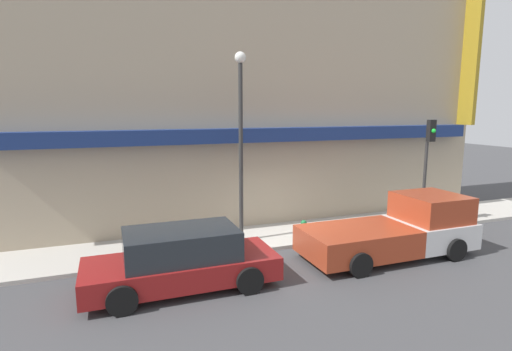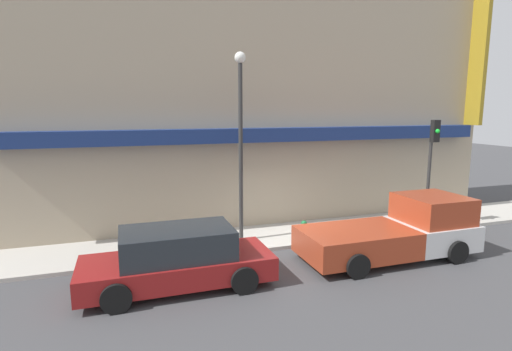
{
  "view_description": "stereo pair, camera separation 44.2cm",
  "coord_description": "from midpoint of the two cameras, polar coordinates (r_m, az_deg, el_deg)",
  "views": [
    {
      "loc": [
        -5.55,
        -11.31,
        4.5
      ],
      "look_at": [
        -0.95,
        1.02,
        2.32
      ],
      "focal_mm": 28.0,
      "sensor_mm": 36.0,
      "label": 1
    },
    {
      "loc": [
        -5.13,
        -11.46,
        4.5
      ],
      "look_at": [
        -0.95,
        1.02,
        2.32
      ],
      "focal_mm": 28.0,
      "sensor_mm": 36.0,
      "label": 2
    }
  ],
  "objects": [
    {
      "name": "street_lamp",
      "position": [
        13.03,
        -3.18,
        6.88
      ],
      "size": [
        0.36,
        0.36,
        6.19
      ],
      "color": "#2D2D2D",
      "rests_on": "sidewalk"
    },
    {
      "name": "pickup_truck",
      "position": [
        13.2,
        18.71,
        -7.39
      ],
      "size": [
        5.46,
        2.29,
        1.83
      ],
      "rotation": [
        0.0,
        0.0,
        0.02
      ],
      "color": "silver",
      "rests_on": "ground"
    },
    {
      "name": "ground_plane",
      "position": [
        13.36,
        4.48,
        -10.32
      ],
      "size": [
        80.0,
        80.0,
        0.0
      ],
      "primitive_type": "plane",
      "color": "#424244"
    },
    {
      "name": "building",
      "position": [
        16.33,
        -1.3,
        10.73
      ],
      "size": [
        19.8,
        3.8,
        11.2
      ],
      "color": "tan",
      "rests_on": "ground"
    },
    {
      "name": "parked_car",
      "position": [
        10.52,
        -11.78,
        -11.69
      ],
      "size": [
        4.81,
        2.08,
        1.54
      ],
      "rotation": [
        0.0,
        0.0,
        0.03
      ],
      "color": "maroon",
      "rests_on": "ground"
    },
    {
      "name": "traffic_light",
      "position": [
        16.16,
        22.62,
        2.86
      ],
      "size": [
        0.28,
        0.42,
        4.01
      ],
      "color": "#2D2D2D",
      "rests_on": "sidewalk"
    },
    {
      "name": "fire_hydrant",
      "position": [
        13.85,
        5.91,
        -7.66
      ],
      "size": [
        0.22,
        0.22,
        0.65
      ],
      "color": "#196633",
      "rests_on": "sidewalk"
    },
    {
      "name": "sidewalk",
      "position": [
        14.44,
        2.34,
        -8.51
      ],
      "size": [
        36.0,
        2.55,
        0.12
      ],
      "color": "#B7B2A8",
      "rests_on": "ground"
    }
  ]
}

